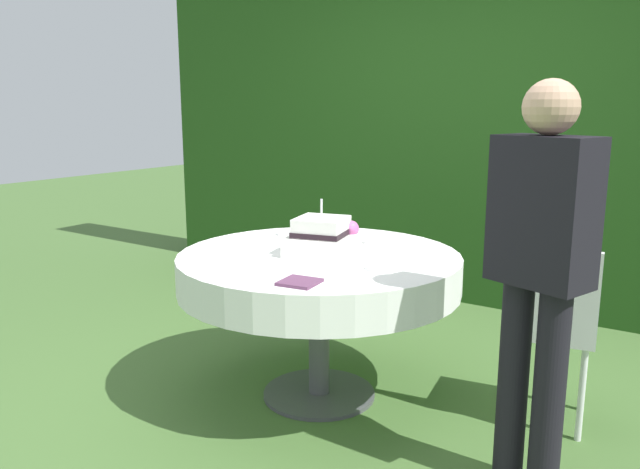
% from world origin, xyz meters
% --- Properties ---
extents(ground_plane, '(20.00, 20.00, 0.00)m').
position_xyz_m(ground_plane, '(0.00, 0.00, 0.00)').
color(ground_plane, '#476B33').
extents(foliage_hedge, '(5.79, 0.49, 2.94)m').
position_xyz_m(foliage_hedge, '(0.00, 2.18, 1.47)').
color(foliage_hedge, '#234C19').
rests_on(foliage_hedge, ground_plane).
extents(cake_table, '(1.43, 1.43, 0.77)m').
position_xyz_m(cake_table, '(0.00, 0.00, 0.67)').
color(cake_table, '#4C4C51').
rests_on(cake_table, ground_plane).
extents(wedding_cake, '(0.37, 0.37, 0.28)m').
position_xyz_m(wedding_cake, '(0.02, 0.00, 0.85)').
color(wedding_cake, white).
rests_on(wedding_cake, cake_table).
extents(serving_plate_near, '(0.15, 0.15, 0.01)m').
position_xyz_m(serving_plate_near, '(-0.41, 0.30, 0.78)').
color(serving_plate_near, white).
rests_on(serving_plate_near, cake_table).
extents(serving_plate_far, '(0.12, 0.12, 0.01)m').
position_xyz_m(serving_plate_far, '(0.40, -0.10, 0.78)').
color(serving_plate_far, white).
rests_on(serving_plate_far, cake_table).
extents(serving_plate_left, '(0.12, 0.12, 0.01)m').
position_xyz_m(serving_plate_left, '(0.11, 0.37, 0.78)').
color(serving_plate_left, white).
rests_on(serving_plate_left, cake_table).
extents(napkin_stack, '(0.17, 0.17, 0.01)m').
position_xyz_m(napkin_stack, '(0.23, -0.50, 0.78)').
color(napkin_stack, '#603856').
rests_on(napkin_stack, cake_table).
extents(garden_chair, '(0.46, 0.46, 0.89)m').
position_xyz_m(garden_chair, '(1.07, 0.32, 0.54)').
color(garden_chair, white).
rests_on(garden_chair, ground_plane).
extents(standing_person, '(0.41, 0.31, 1.60)m').
position_xyz_m(standing_person, '(1.14, -0.23, 0.93)').
color(standing_person, black).
rests_on(standing_person, ground_plane).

